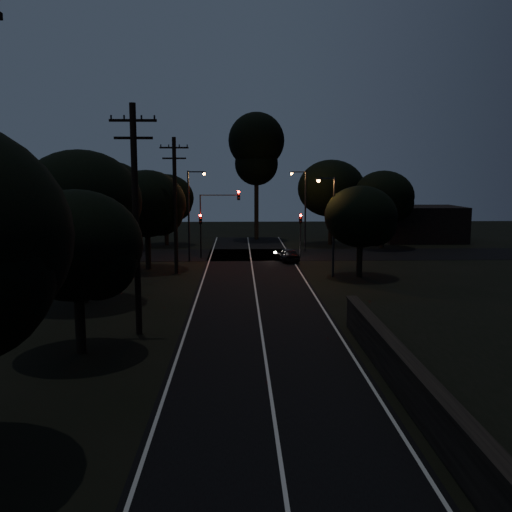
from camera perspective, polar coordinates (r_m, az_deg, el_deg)
name	(u,v)px	position (r m, az deg, el deg)	size (l,w,h in m)	color
ground	(288,510)	(14.53, 3.18, -24.07)	(160.00, 160.00, 0.00)	black
road_surface	(253,275)	(44.05, -0.28, -1.87)	(60.00, 70.00, 0.03)	black
utility_pole_mid	(136,216)	(27.73, -11.93, 3.90)	(2.20, 0.30, 11.00)	black
utility_pole_far	(175,203)	(44.55, -8.09, 5.25)	(2.20, 0.30, 10.50)	black
tree_left_b	(81,249)	(25.22, -17.13, 0.72)	(5.60, 5.60, 7.12)	black
tree_left_c	(84,205)	(35.33, -16.80, 4.94)	(7.26, 7.26, 9.17)	black
tree_left_d	(149,205)	(46.72, -10.62, 5.00)	(6.34, 6.34, 8.05)	black
tree_far_nw	(168,199)	(62.64, -8.84, 5.63)	(6.08, 6.08, 7.70)	black
tree_far_w	(113,193)	(59.47, -14.11, 6.16)	(7.05, 7.05, 8.99)	black
tree_far_ne	(334,190)	(62.96, 7.78, 6.57)	(7.31, 7.31, 9.25)	black
tree_far_e	(386,198)	(61.11, 12.84, 5.68)	(6.35, 6.35, 8.06)	black
tree_right_a	(363,218)	(43.26, 10.69, 3.74)	(5.41, 5.41, 6.88)	black
tall_pine	(256,148)	(67.32, 0.04, 10.73)	(6.51, 6.51, 14.79)	black
building_left	(70,224)	(67.18, -18.11, 3.11)	(10.00, 8.00, 4.40)	black
building_right	(421,224)	(68.80, 16.14, 3.13)	(9.00, 7.00, 4.00)	black
signal_left	(201,228)	(52.56, -5.56, 2.85)	(0.28, 0.35, 4.10)	black
signal_right	(300,227)	(52.75, 4.47, 2.88)	(0.28, 0.35, 4.10)	black
signal_mast	(219,211)	(52.36, -3.74, 4.50)	(3.70, 0.35, 6.25)	black
streetlight_a	(191,209)	(50.50, -6.54, 4.66)	(1.66, 0.26, 8.00)	black
streetlight_b	(303,205)	(56.68, 4.77, 5.07)	(1.66, 0.26, 8.00)	black
streetlight_c	(332,220)	(42.93, 7.57, 3.63)	(1.46, 0.26, 7.50)	black
car	(287,255)	(50.61, 3.15, 0.12)	(1.43, 3.56, 1.21)	black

